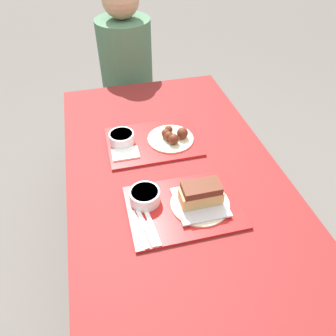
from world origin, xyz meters
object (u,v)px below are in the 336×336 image
bowl_coleslaw_near (145,196)px  person_seated_across (126,57)px  tray_far (153,142)px  bowl_coleslaw_far (122,138)px  tray_near (184,207)px  brisket_sandwich_plate (201,198)px  wings_plate_far (172,136)px

bowl_coleslaw_near → person_seated_across: size_ratio=0.15×
tray_far → bowl_coleslaw_far: size_ratio=3.67×
tray_far → person_seated_across: person_seated_across is taller
tray_near → brisket_sandwich_plate: brisket_sandwich_plate is taller
bowl_coleslaw_near → person_seated_across: (0.10, 1.15, 0.03)m
tray_near → brisket_sandwich_plate: size_ratio=1.89×
tray_far → bowl_coleslaw_near: (-0.11, -0.36, 0.04)m
tray_near → bowl_coleslaw_far: 0.46m
tray_far → bowl_coleslaw_far: bearing=172.8°
wings_plate_far → person_seated_across: size_ratio=0.28×
brisket_sandwich_plate → wings_plate_far: brisket_sandwich_plate is taller
tray_near → person_seated_across: size_ratio=0.54×
bowl_coleslaw_near → bowl_coleslaw_far: bearing=95.1°
tray_near → bowl_coleslaw_near: bowl_coleslaw_near is taller
tray_far → wings_plate_far: 0.09m
tray_near → bowl_coleslaw_near: (-0.13, 0.06, 0.04)m
wings_plate_far → bowl_coleslaw_near: bearing=-119.4°
bowl_coleslaw_far → tray_near: bearing=-68.8°
wings_plate_far → person_seated_across: person_seated_across is taller
bowl_coleslaw_near → wings_plate_far: size_ratio=0.53×
bowl_coleslaw_far → wings_plate_far: size_ratio=0.53×
brisket_sandwich_plate → bowl_coleslaw_far: brisket_sandwich_plate is taller
tray_near → bowl_coleslaw_near: size_ratio=3.67×
brisket_sandwich_plate → person_seated_across: bearing=94.2°
tray_far → wings_plate_far: size_ratio=1.96×
bowl_coleslaw_far → person_seated_across: 0.79m
bowl_coleslaw_near → brisket_sandwich_plate: (0.19, -0.06, 0.01)m
tray_near → person_seated_across: bearing=91.5°
tray_far → tray_near: bearing=-86.1°
tray_near → bowl_coleslaw_far: bowl_coleslaw_far is taller
bowl_coleslaw_near → bowl_coleslaw_far: size_ratio=1.00×
brisket_sandwich_plate → wings_plate_far: size_ratio=1.04×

